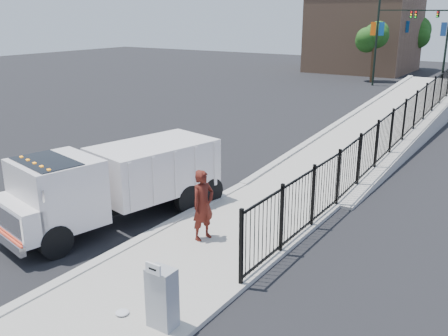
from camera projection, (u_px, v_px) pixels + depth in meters
The scene contains 16 objects.
ground at pixel (175, 224), 14.99m from camera, with size 120.00×120.00×0.00m, color black.
sidewalk at pixel (185, 267), 12.37m from camera, with size 3.55×12.00×0.12m, color #9E998E.
curb at pixel (128, 247), 13.37m from camera, with size 0.30×12.00×0.16m, color #ADAAA3.
ramp at pixel (393, 132), 26.66m from camera, with size 3.95×24.00×1.70m, color #9E998E.
iron_fence at pixel (403, 133), 22.45m from camera, with size 0.10×28.00×1.80m, color black.
truck at pixel (113, 180), 14.82m from camera, with size 3.61×7.19×2.36m.
worker at pixel (203, 205), 13.51m from camera, with size 0.72×0.47×1.97m, color #4E1710.
utility_cabinet at pixel (162, 298), 9.77m from camera, with size 0.55×0.40×1.25m, color gray.
arrow_sign at pixel (153, 269), 9.37m from camera, with size 0.35×0.04×0.22m, color white.
debris at pixel (122, 312), 10.31m from camera, with size 0.29×0.29×0.07m, color silver.
light_pole_0 at pixel (380, 34), 42.25m from camera, with size 3.77×0.22×8.00m.
light_pole_1 at pixel (444, 35), 41.15m from camera, with size 3.78×0.22×8.00m.
light_pole_2 at pixel (406, 31), 48.59m from camera, with size 3.77×0.22×8.00m.
tree_0 at pixel (375, 38), 44.69m from camera, with size 2.36×2.36×5.18m.
tree_2 at pixel (416, 33), 55.25m from camera, with size 3.13×3.13×5.57m.
building at pixel (364, 33), 53.65m from camera, with size 10.00×10.00×8.00m, color #8C664C.
Camera 1 is at (8.81, -10.73, 6.08)m, focal length 40.00 mm.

